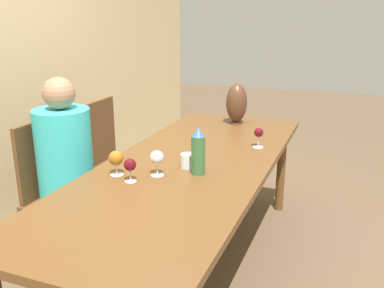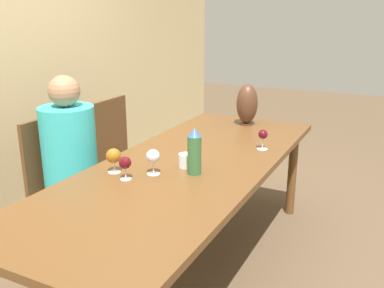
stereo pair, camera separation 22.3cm
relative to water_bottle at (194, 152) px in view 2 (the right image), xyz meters
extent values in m
plane|color=brown|center=(0.13, 0.11, -0.87)|extent=(14.00, 14.00, 0.00)
cube|color=brown|center=(0.13, 0.11, -0.15)|extent=(2.49, 0.93, 0.04)
cylinder|color=brown|center=(1.27, -0.25, -0.52)|extent=(0.07, 0.07, 0.70)
cylinder|color=brown|center=(1.27, 0.48, -0.52)|extent=(0.07, 0.07, 0.70)
cylinder|color=#336638|center=(0.00, 0.00, -0.02)|extent=(0.08, 0.08, 0.21)
cone|color=#33599E|center=(0.00, 0.00, 0.11)|extent=(0.07, 0.07, 0.05)
cylinder|color=silver|center=(0.07, 0.09, -0.09)|extent=(0.08, 0.08, 0.08)
cylinder|color=#4C2D1E|center=(1.13, 0.10, -0.12)|extent=(0.09, 0.09, 0.01)
ellipsoid|color=#4C2D1E|center=(1.13, 0.10, 0.04)|extent=(0.16, 0.16, 0.31)
cylinder|color=silver|center=(-0.11, 0.20, -0.13)|extent=(0.07, 0.07, 0.00)
cylinder|color=silver|center=(-0.11, 0.20, -0.09)|extent=(0.01, 0.01, 0.07)
sphere|color=silver|center=(-0.11, 0.20, -0.02)|extent=(0.08, 0.08, 0.08)
cylinder|color=silver|center=(0.59, -0.20, -0.13)|extent=(0.07, 0.07, 0.00)
cylinder|color=silver|center=(0.59, -0.20, -0.09)|extent=(0.01, 0.01, 0.07)
sphere|color=#510C14|center=(0.59, -0.20, -0.03)|extent=(0.06, 0.06, 0.06)
cylinder|color=silver|center=(-0.24, 0.29, -0.13)|extent=(0.06, 0.06, 0.00)
cylinder|color=silver|center=(-0.24, 0.29, -0.09)|extent=(0.01, 0.01, 0.06)
sphere|color=#510C14|center=(-0.24, 0.29, -0.03)|extent=(0.07, 0.07, 0.07)
cylinder|color=silver|center=(-0.18, 0.41, -0.13)|extent=(0.07, 0.07, 0.00)
cylinder|color=silver|center=(-0.18, 0.41, -0.09)|extent=(0.01, 0.01, 0.06)
sphere|color=#995B19|center=(-0.18, 0.41, -0.03)|extent=(0.08, 0.08, 0.08)
cube|color=brown|center=(-0.02, 0.88, -0.44)|extent=(0.44, 0.44, 0.04)
cube|color=brown|center=(-0.02, 1.08, -0.17)|extent=(0.40, 0.03, 0.49)
cylinder|color=brown|center=(-0.21, 0.69, -0.67)|extent=(0.04, 0.04, 0.41)
cylinder|color=brown|center=(0.17, 0.69, -0.67)|extent=(0.04, 0.04, 0.41)
cylinder|color=brown|center=(-0.21, 1.07, -0.67)|extent=(0.04, 0.04, 0.41)
cylinder|color=brown|center=(0.17, 1.07, -0.67)|extent=(0.04, 0.04, 0.41)
cube|color=brown|center=(0.67, 0.88, -0.44)|extent=(0.44, 0.44, 0.04)
cube|color=brown|center=(0.67, 1.08, -0.17)|extent=(0.40, 0.03, 0.49)
cylinder|color=brown|center=(0.48, 0.69, -0.67)|extent=(0.04, 0.04, 0.41)
cylinder|color=brown|center=(0.86, 0.69, -0.67)|extent=(0.04, 0.04, 0.41)
cylinder|color=brown|center=(0.48, 1.07, -0.67)|extent=(0.04, 0.04, 0.41)
cylinder|color=brown|center=(0.86, 1.07, -0.67)|extent=(0.04, 0.04, 0.41)
cube|color=#2D2D38|center=(-0.02, 0.82, -0.65)|extent=(0.26, 0.19, 0.45)
cylinder|color=#33B7BC|center=(-0.02, 0.88, -0.13)|extent=(0.34, 0.34, 0.59)
sphere|color=#9E7051|center=(-0.02, 0.88, 0.26)|extent=(0.19, 0.19, 0.19)
camera|label=1|loc=(-2.06, -0.77, 0.73)|focal=40.00mm
camera|label=2|loc=(-1.97, -0.98, 0.73)|focal=40.00mm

